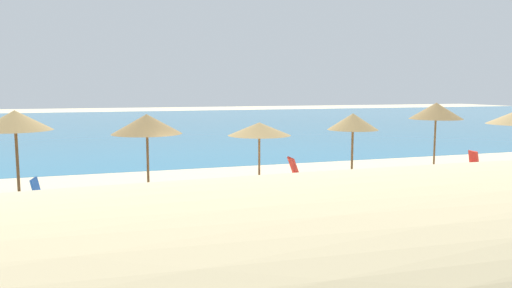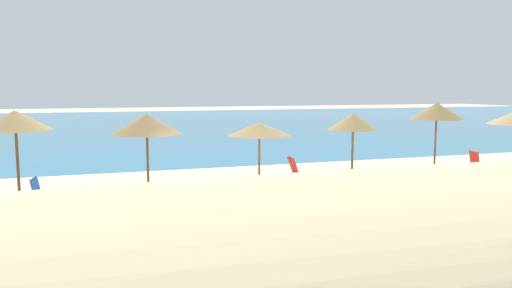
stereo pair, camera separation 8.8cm
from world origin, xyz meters
The scene contains 13 objects.
ground_plane centered at (0.00, 0.00, 0.00)m, with size 160.00×160.00×0.00m, color beige.
sea_water centered at (0.00, 35.83, 0.00)m, with size 160.00×57.52×0.01m, color teal.
dune_ridge centered at (3.30, -7.50, 1.09)m, with size 51.83×6.71×2.18m, color #C9B586.
beach_umbrella_2 centered at (-5.52, 2.53, 2.59)m, with size 2.22×2.22×2.92m.
beach_umbrella_3 centered at (-1.51, 2.42, 2.40)m, with size 2.36×2.36×2.74m.
beach_umbrella_4 centered at (2.54, 2.60, 2.11)m, with size 2.33×2.33×2.36m.
beach_umbrella_5 centered at (6.16, 2.14, 2.33)m, with size 1.93×1.93×2.66m.
beach_umbrella_6 centered at (10.14, 2.37, 2.68)m, with size 2.15×2.15×3.02m.
lounge_chair_1 centered at (3.17, 1.86, 0.45)m, with size 1.58×0.73×1.12m.
lounge_chair_3 centered at (-5.32, 1.05, 0.43)m, with size 1.57×0.79×1.01m.
lounge_chair_4 centered at (11.12, 1.84, 0.43)m, with size 1.61×0.76×1.04m.
beach_ball centered at (5.28, 0.92, 0.14)m, with size 0.28×0.28×0.28m, color blue.
cooler_box centered at (-0.65, -2.94, 0.21)m, with size 0.50×0.31×0.42m, color red.
Camera 2 is at (-2.91, -13.91, 3.58)m, focal length 33.39 mm.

